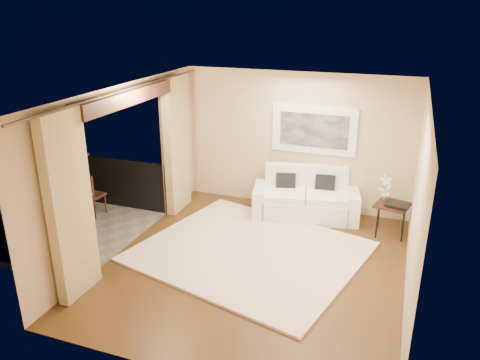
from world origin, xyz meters
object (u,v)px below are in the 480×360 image
at_px(balcony_chair_far, 89,192).
at_px(balcony_chair_near, 44,219).
at_px(orchid, 386,188).
at_px(sofa, 305,199).
at_px(bistro_table, 68,202).
at_px(ice_bucket, 64,189).
at_px(side_table, 392,207).

xyz_separation_m(balcony_chair_far, balcony_chair_near, (0.03, -1.23, -0.01)).
bearing_deg(orchid, sofa, 173.57).
distance_m(orchid, bistro_table, 5.54).
height_order(bistro_table, balcony_chair_far, balcony_chair_far).
bearing_deg(balcony_chair_far, bistro_table, 109.30).
bearing_deg(ice_bucket, orchid, 20.95).
relative_size(sofa, balcony_chair_far, 2.41).
xyz_separation_m(sofa, side_table, (1.60, -0.28, 0.20)).
bearing_deg(sofa, ice_bucket, -162.29).
bearing_deg(balcony_chair_far, orchid, -161.94).
relative_size(sofa, side_table, 3.20).
bearing_deg(ice_bucket, balcony_chair_near, -93.86).
height_order(sofa, ice_bucket, ice_bucket).
distance_m(sofa, ice_bucket, 4.43).
bearing_deg(side_table, ice_bucket, -160.63).
height_order(side_table, balcony_chair_far, balcony_chair_far).
relative_size(balcony_chair_near, ice_bucket, 4.30).
relative_size(side_table, bistro_table, 0.87).
bearing_deg(ice_bucket, side_table, 19.37).
distance_m(bistro_table, balcony_chair_near, 0.48).
xyz_separation_m(side_table, balcony_chair_near, (-5.45, -2.41, -0.04)).
relative_size(balcony_chair_far, balcony_chair_near, 1.02).
relative_size(orchid, ice_bucket, 2.41).
bearing_deg(balcony_chair_far, side_table, -163.41).
height_order(balcony_chair_far, balcony_chair_near, balcony_chair_far).
bearing_deg(side_table, balcony_chair_near, -156.12).
bearing_deg(side_table, bistro_table, -159.06).
relative_size(orchid, balcony_chair_far, 0.55).
distance_m(side_table, ice_bucket, 5.75).
bearing_deg(orchid, bistro_table, -157.42).
height_order(sofa, bistro_table, sofa).
bearing_deg(bistro_table, balcony_chair_far, 104.85).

